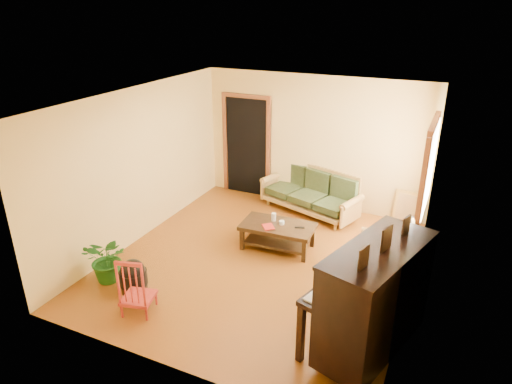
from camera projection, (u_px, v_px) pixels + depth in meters
The scene contains 16 objects.
floor at pixel (261, 262), 7.29m from camera, with size 5.00×5.00×0.00m, color #63320D.
doorway at pixel (247, 147), 9.53m from camera, with size 1.08×0.16×2.05m, color black.
window at pixel (428, 168), 6.94m from camera, with size 0.12×1.36×1.46m, color white.
sofa at pixel (310, 192), 8.84m from camera, with size 1.97×0.82×0.84m, color olive.
coffee_table at pixel (278, 236), 7.61m from camera, with size 1.20×0.65×0.44m, color black.
armchair at pixel (382, 254), 6.61m from camera, with size 0.89×0.93×0.93m, color olive.
piano at pixel (374, 302), 5.18m from camera, with size 0.93×1.58×1.40m, color black.
footstool at pixel (134, 280), 6.48m from camera, with size 0.39×0.39×0.37m, color black.
red_chair at pixel (137, 284), 5.97m from camera, with size 0.40×0.43×0.85m, color maroon.
leaning_frame at pixel (408, 208), 8.37m from camera, with size 0.50×0.11×0.67m, color gold.
ceramic_crock at pixel (410, 223), 8.28m from camera, with size 0.19×0.19×0.23m, color #2E4A8C.
potted_plant at pixel (108, 259), 6.66m from camera, with size 0.65×0.56×0.72m, color #1C5919.
book at pixel (263, 227), 7.41m from camera, with size 0.17×0.23×0.02m, color #A61F16.
candle at pixel (274, 217), 7.64m from camera, with size 0.08×0.08×0.13m, color white.
glass_jar at pixel (282, 223), 7.53m from camera, with size 0.09×0.09×0.06m, color white.
remote at pixel (300, 227), 7.42m from camera, with size 0.16×0.04×0.02m, color black.
Camera 1 is at (2.57, -5.74, 3.85)m, focal length 32.00 mm.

